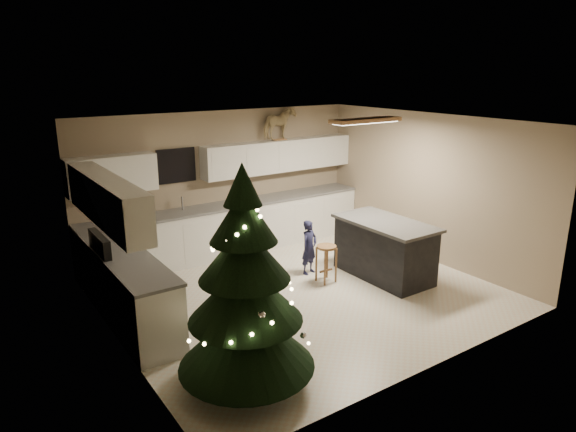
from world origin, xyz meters
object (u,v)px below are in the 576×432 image
object	(u,v)px
bar_stool	(326,255)
rocking_horse	(279,123)
christmas_tree	(245,299)
island	(384,249)
toddler	(309,247)

from	to	relation	value
bar_stool	rocking_horse	world-z (taller)	rocking_horse
christmas_tree	rocking_horse	xyz separation A→B (m)	(3.00, 3.88, 1.31)
island	christmas_tree	world-z (taller)	christmas_tree
island	rocking_horse	world-z (taller)	rocking_horse
rocking_horse	christmas_tree	bearing A→B (deg)	127.51
christmas_tree	rocking_horse	distance (m)	5.08
bar_stool	toddler	bearing A→B (deg)	91.75
island	bar_stool	distance (m)	0.99
island	rocking_horse	bearing A→B (deg)	98.14
bar_stool	christmas_tree	world-z (taller)	christmas_tree
bar_stool	toddler	world-z (taller)	toddler
christmas_tree	toddler	distance (m)	3.28
toddler	rocking_horse	world-z (taller)	rocking_horse
island	christmas_tree	size ratio (longest dim) A/B	0.69
bar_stool	rocking_horse	size ratio (longest dim) A/B	0.81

